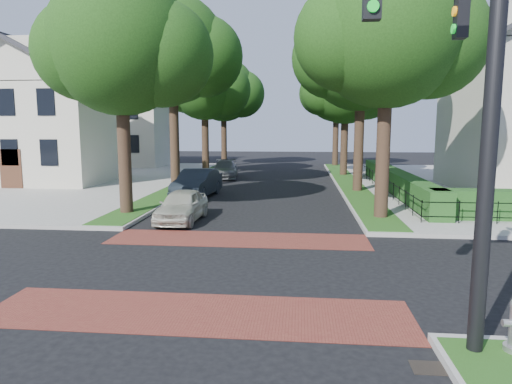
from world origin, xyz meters
TOP-DOWN VIEW (x-y plane):
  - ground at (0.00, 0.00)m, footprint 120.00×120.00m
  - sidewalk_nw at (-19.50, 19.00)m, footprint 30.00×30.00m
  - crosswalk_far at (0.00, 3.20)m, footprint 9.00×2.20m
  - crosswalk_near at (0.00, -3.20)m, footprint 9.00×2.20m
  - storm_drain at (4.30, -5.00)m, footprint 0.65×0.45m
  - grass_strip_ne at (5.40, 19.10)m, footprint 1.60×29.80m
  - grass_strip_nw at (-5.40, 19.10)m, footprint 1.60×29.80m
  - tree_right_near at (5.60, 7.24)m, footprint 7.75×6.67m
  - tree_right_mid at (5.61, 15.25)m, footprint 8.25×7.09m
  - tree_right_far at (5.60, 24.22)m, footprint 7.25×6.23m
  - tree_right_back at (5.60, 33.23)m, footprint 7.50×6.45m
  - tree_left_near at (-5.40, 7.23)m, footprint 7.50×6.45m
  - tree_left_mid at (-5.39, 15.24)m, footprint 8.00×6.88m
  - tree_left_far at (-5.40, 24.22)m, footprint 7.00×6.02m
  - tree_left_back at (-5.40, 33.24)m, footprint 7.75×6.66m
  - hedge_main_road at (7.70, 15.00)m, footprint 1.00×18.00m
  - fence_main_road at (6.90, 15.00)m, footprint 0.06×18.00m
  - house_left_near at (-15.49, 17.99)m, footprint 10.00×9.00m
  - house_left_far at (-15.49, 31.99)m, footprint 10.00×9.00m
  - traffic_signal at (4.89, -4.41)m, footprint 2.17×2.00m
  - parked_car_front at (-2.74, 6.01)m, footprint 1.66×3.94m
  - parked_car_middle at (-3.60, 12.57)m, footprint 2.08×4.87m
  - parked_car_rear at (-3.60, 22.03)m, footprint 2.41×4.82m

SIDE VIEW (x-z plane):
  - ground at x=0.00m, z-range 0.00..0.00m
  - crosswalk_far at x=0.00m, z-range 0.00..0.01m
  - crosswalk_near at x=0.00m, z-range 0.00..0.01m
  - storm_drain at x=4.30m, z-range 0.00..0.01m
  - sidewalk_nw at x=-19.50m, z-range 0.00..0.15m
  - grass_strip_ne at x=5.40m, z-range 0.15..0.17m
  - grass_strip_nw at x=-5.40m, z-range 0.15..0.17m
  - fence_main_road at x=6.90m, z-range 0.15..1.05m
  - parked_car_front at x=-2.74m, z-range 0.00..1.33m
  - parked_car_rear at x=-3.60m, z-range 0.00..1.34m
  - hedge_main_road at x=7.70m, z-range 0.15..1.35m
  - parked_car_middle at x=-3.60m, z-range 0.00..1.56m
  - traffic_signal at x=4.89m, z-range 0.71..8.71m
  - house_left_near at x=-15.49m, z-range -0.03..10.11m
  - house_left_far at x=-15.49m, z-range -0.03..10.11m
  - tree_right_far at x=5.60m, z-range 2.04..11.78m
  - tree_left_far at x=-5.40m, z-range 2.19..12.05m
  - tree_right_back at x=5.60m, z-range 2.17..12.37m
  - tree_left_near at x=-5.40m, z-range 2.17..12.37m
  - tree_left_back at x=-5.40m, z-range 2.19..12.63m
  - tree_right_near at x=5.60m, z-range 2.30..12.96m
  - tree_right_mid at x=5.61m, z-range 2.38..13.60m
  - tree_left_mid at x=-5.39m, z-range 2.60..14.08m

